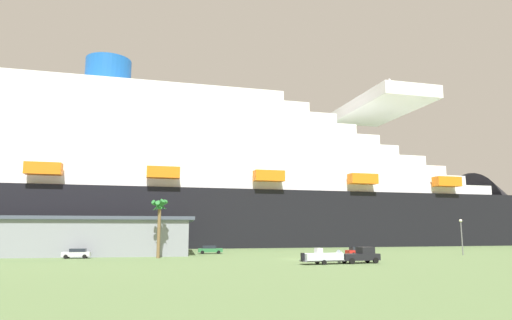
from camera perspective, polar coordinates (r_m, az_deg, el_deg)
ground_plane at (r=101.86m, az=0.90°, el=-11.56°), size 600.00×600.00×0.00m
cruise_ship at (r=131.56m, az=-7.36°, el=-3.42°), size 236.55×55.88×63.50m
terminal_building at (r=95.03m, az=-24.79°, el=-8.81°), size 54.04×25.55×6.95m
pickup_truck at (r=64.68m, az=13.29°, el=-11.84°), size 5.87×3.05×2.20m
small_boat_on_trailer at (r=62.01m, az=9.08°, el=-12.17°), size 7.56×3.00×2.15m
palm_tree at (r=76.24m, az=-12.27°, el=-6.34°), size 2.87×2.91×9.67m
street_lamp at (r=91.59m, az=24.84°, el=-8.27°), size 0.56×0.56×6.57m
parked_car_red_hatchback at (r=83.18m, az=13.00°, el=-11.33°), size 4.59×2.39×1.58m
parked_car_green_wagon at (r=89.15m, az=-5.92°, el=-11.34°), size 4.73×2.11×1.58m
parked_car_silver_sedan at (r=79.42m, az=-22.01°, el=-11.03°), size 4.42×2.16×1.58m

